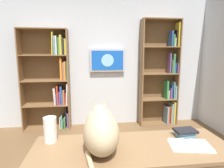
# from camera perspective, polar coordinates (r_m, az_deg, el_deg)

# --- Properties ---
(wall_back) EXTENTS (4.52, 0.06, 2.70)m
(wall_back) POSITION_cam_1_polar(r_m,az_deg,el_deg) (3.96, -2.65, 6.76)
(wall_back) COLOR silver
(wall_back) RESTS_ON ground
(bookshelf_left) EXTENTS (0.80, 0.28, 2.22)m
(bookshelf_left) POSITION_cam_1_polar(r_m,az_deg,el_deg) (4.11, 15.38, 2.02)
(bookshelf_left) COLOR brown
(bookshelf_left) RESTS_ON ground
(bookshelf_right) EXTENTS (0.92, 0.28, 2.00)m
(bookshelf_right) POSITION_cam_1_polar(r_m,az_deg,el_deg) (3.89, -17.98, 1.16)
(bookshelf_right) COLOR brown
(bookshelf_right) RESTS_ON ground
(wall_mounted_tv) EXTENTS (0.72, 0.07, 0.46)m
(wall_mounted_tv) POSITION_cam_1_polar(r_m,az_deg,el_deg) (3.88, -1.42, 7.30)
(wall_mounted_tv) COLOR #B7B7BC
(desk) EXTENTS (1.66, 0.59, 0.76)m
(desk) POSITION_cam_1_polar(r_m,az_deg,el_deg) (1.66, 6.48, -22.36)
(desk) COLOR olive
(desk) RESTS_ON ground
(cat) EXTENTS (0.28, 0.60, 0.35)m
(cat) POSITION_cam_1_polar(r_m,az_deg,el_deg) (1.51, -3.45, -13.57)
(cat) COLOR #D1B284
(cat) RESTS_ON desk
(open_binder) EXTENTS (0.37, 0.28, 0.02)m
(open_binder) POSITION_cam_1_polar(r_m,az_deg,el_deg) (1.75, 22.88, -16.94)
(open_binder) COLOR white
(open_binder) RESTS_ON desk
(paper_towel_roll) EXTENTS (0.11, 0.11, 0.22)m
(paper_towel_roll) POSITION_cam_1_polar(r_m,az_deg,el_deg) (1.74, -18.46, -13.16)
(paper_towel_roll) COLOR white
(paper_towel_roll) RESTS_ON desk
(desk_book_stack) EXTENTS (0.20, 0.14, 0.07)m
(desk_book_stack) POSITION_cam_1_polar(r_m,az_deg,el_deg) (1.90, 21.53, -13.75)
(desk_book_stack) COLOR #6699A8
(desk_book_stack) RESTS_ON desk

